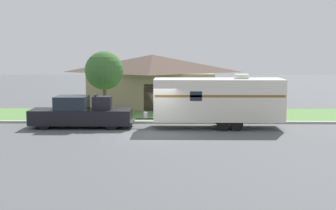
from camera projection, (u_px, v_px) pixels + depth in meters
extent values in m
plane|color=#515456|center=(155.00, 134.00, 26.59)|extent=(120.00, 120.00, 0.00)
cube|color=#ADADA8|center=(157.00, 122.00, 30.30)|extent=(80.00, 0.30, 0.14)
cube|color=#568442|center=(159.00, 115.00, 33.93)|extent=(80.00, 7.00, 0.03)
cube|color=gray|center=(152.00, 89.00, 39.25)|extent=(9.91, 6.87, 2.86)
pyramid|color=#4C3D33|center=(152.00, 63.00, 38.99)|extent=(10.70, 7.42, 1.45)
cube|color=#4C3828|center=(150.00, 98.00, 35.91)|extent=(1.00, 0.06, 2.10)
cylinder|color=black|center=(44.00, 123.00, 27.85)|extent=(0.81, 0.28, 0.81)
cylinder|color=black|center=(51.00, 119.00, 29.42)|extent=(0.81, 0.28, 0.81)
cylinder|color=black|center=(112.00, 123.00, 27.78)|extent=(0.81, 0.28, 0.81)
cylinder|color=black|center=(115.00, 119.00, 29.36)|extent=(0.81, 0.28, 0.81)
cube|color=black|center=(61.00, 117.00, 28.59)|extent=(3.67, 1.95, 0.90)
cube|color=#19232D|center=(72.00, 103.00, 28.47)|extent=(1.91, 1.79, 0.81)
cube|color=black|center=(111.00, 117.00, 28.54)|extent=(2.46, 1.95, 0.90)
cube|color=#333333|center=(132.00, 122.00, 28.56)|extent=(0.12, 1.75, 0.20)
cube|color=black|center=(102.00, 103.00, 28.44)|extent=(1.13, 0.82, 0.80)
cube|color=black|center=(96.00, 95.00, 28.39)|extent=(0.10, 0.90, 0.08)
cylinder|color=black|center=(223.00, 125.00, 27.43)|extent=(0.73, 0.22, 0.73)
cylinder|color=black|center=(220.00, 119.00, 29.50)|extent=(0.73, 0.22, 0.73)
cylinder|color=black|center=(237.00, 125.00, 27.41)|extent=(0.73, 0.22, 0.73)
cylinder|color=black|center=(232.00, 119.00, 29.49)|extent=(0.73, 0.22, 0.73)
cube|color=silver|center=(218.00, 99.00, 28.30)|extent=(7.75, 2.37, 2.50)
cube|color=brown|center=(220.00, 96.00, 27.08)|extent=(7.59, 0.01, 0.14)
cube|color=#383838|center=(145.00, 119.00, 28.52)|extent=(1.16, 0.12, 0.10)
cylinder|color=silver|center=(146.00, 115.00, 28.49)|extent=(0.28, 0.28, 0.36)
cube|color=silver|center=(242.00, 76.00, 28.11)|extent=(0.80, 0.68, 0.28)
cube|color=#19232D|center=(196.00, 96.00, 27.10)|extent=(0.70, 0.01, 0.56)
cylinder|color=brown|center=(77.00, 112.00, 31.43)|extent=(0.09, 0.09, 1.16)
cube|color=black|center=(76.00, 102.00, 31.35)|extent=(0.48, 0.20, 0.22)
cylinder|color=brown|center=(105.00, 102.00, 31.91)|extent=(0.24, 0.24, 2.35)
sphere|color=#38662D|center=(104.00, 70.00, 31.65)|extent=(2.62, 2.62, 2.62)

